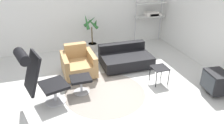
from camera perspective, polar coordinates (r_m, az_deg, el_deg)
The scene contains 12 objects.
ground_plane at distance 5.16m, azimuth -1.39°, elevation -6.96°, with size 12.00×12.00×0.00m, color silver.
wall_back at distance 7.10m, azimuth -8.15°, elevation 14.39°, with size 12.00×0.09×2.80m.
wall_right at distance 6.06m, azimuth 26.72°, elevation 9.88°, with size 0.06×12.00×2.80m.
round_rug at distance 5.01m, azimuth -1.84°, elevation -8.03°, with size 1.83×1.83×0.01m.
lounge_chair at distance 4.45m, azimuth -18.87°, elevation -3.00°, with size 0.96×0.75×1.28m.
ottoman at distance 4.93m, azimuth -8.12°, elevation -5.06°, with size 0.45×0.39×0.39m.
armchair_red at distance 5.69m, azimuth -8.76°, elevation -0.71°, with size 0.83×0.87×0.75m.
couch_low at distance 6.11m, azimuth 3.51°, elevation 0.88°, with size 1.38×0.94×0.57m.
side_table at distance 5.33m, azimuth 12.33°, elevation -1.88°, with size 0.37×0.37×0.42m.
crt_television at distance 5.37m, azimuth 25.51°, elevation -4.74°, with size 0.49×0.59×0.53m.
potted_plant at distance 6.94m, azimuth -5.28°, elevation 6.39°, with size 0.44×0.45×1.23m.
shelf_unit at distance 7.68m, azimuth 10.26°, elevation 12.36°, with size 1.02×0.28×1.66m.
Camera 1 is at (-1.24, -4.14, 2.82)m, focal length 35.00 mm.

